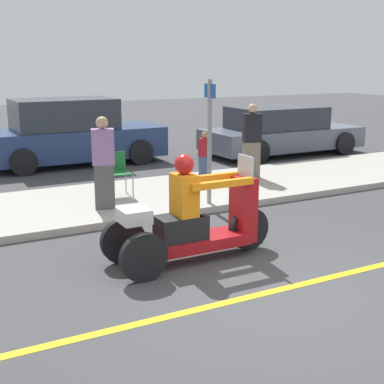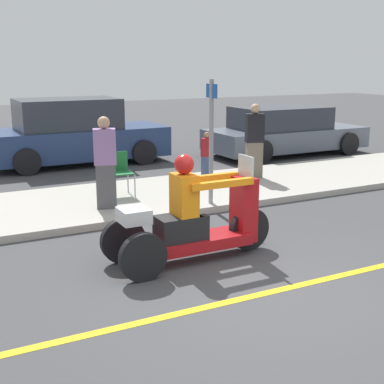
{
  "view_description": "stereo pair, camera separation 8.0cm",
  "coord_description": "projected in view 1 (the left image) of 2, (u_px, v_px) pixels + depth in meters",
  "views": [
    {
      "loc": [
        -3.54,
        -4.66,
        2.62
      ],
      "look_at": [
        -0.34,
        1.34,
        0.95
      ],
      "focal_mm": 50.0,
      "sensor_mm": 36.0,
      "label": 1
    },
    {
      "loc": [
        -3.47,
        -4.7,
        2.62
      ],
      "look_at": [
        -0.34,
        1.34,
        0.95
      ],
      "focal_mm": 50.0,
      "sensor_mm": 36.0,
      "label": 2
    }
  ],
  "objects": [
    {
      "name": "street_sign",
      "position": [
        210.0,
        137.0,
        9.39
      ],
      "size": [
        0.08,
        0.36,
        2.2
      ],
      "color": "gray",
      "rests_on": "sidewalk_strip"
    },
    {
      "name": "parked_car_lot_left",
      "position": [
        71.0,
        134.0,
        13.8
      ],
      "size": [
        4.55,
        2.03,
        1.7
      ],
      "color": "navy",
      "rests_on": "ground"
    },
    {
      "name": "spectator_far_back",
      "position": [
        205.0,
        156.0,
        11.53
      ],
      "size": [
        0.26,
        0.18,
        1.03
      ],
      "color": "#38476B",
      "rests_on": "sidewalk_strip"
    },
    {
      "name": "folding_chair_curbside",
      "position": [
        116.0,
        169.0,
        10.12
      ],
      "size": [
        0.49,
        0.49,
        0.82
      ],
      "color": "#A5A8AD",
      "rests_on": "sidewalk_strip"
    },
    {
      "name": "motorcycle_trike",
      "position": [
        192.0,
        223.0,
        7.1
      ],
      "size": [
        2.37,
        0.8,
        1.46
      ],
      "color": "black",
      "rests_on": "ground"
    },
    {
      "name": "lane_stripe",
      "position": [
        247.0,
        297.0,
        6.08
      ],
      "size": [
        24.0,
        0.12,
        0.01
      ],
      "color": "gold",
      "rests_on": "ground"
    },
    {
      "name": "spectator_near_curb",
      "position": [
        104.0,
        165.0,
        9.17
      ],
      "size": [
        0.43,
        0.33,
        1.6
      ],
      "color": "#515156",
      "rests_on": "sidewalk_strip"
    },
    {
      "name": "spectator_end_of_line",
      "position": [
        252.0,
        142.0,
        11.64
      ],
      "size": [
        0.44,
        0.34,
        1.61
      ],
      "color": "#726656",
      "rests_on": "sidewalk_strip"
    },
    {
      "name": "sidewalk_strip",
      "position": [
        127.0,
        199.0,
        10.16
      ],
      "size": [
        28.0,
        2.8,
        0.12
      ],
      "color": "#B2ADA3",
      "rests_on": "ground"
    },
    {
      "name": "parked_car_lot_center",
      "position": [
        280.0,
        131.0,
        15.35
      ],
      "size": [
        4.63,
        2.1,
        1.37
      ],
      "color": "slate",
      "rests_on": "ground"
    },
    {
      "name": "ground_plane",
      "position": [
        272.0,
        292.0,
        6.23
      ],
      "size": [
        60.0,
        60.0,
        0.0
      ],
      "primitive_type": "plane",
      "color": "#424244"
    }
  ]
}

